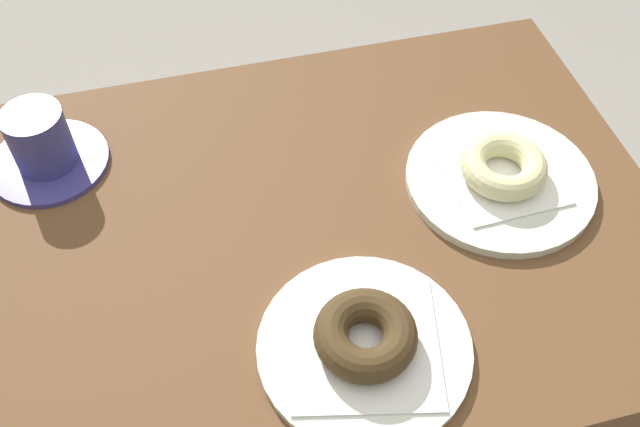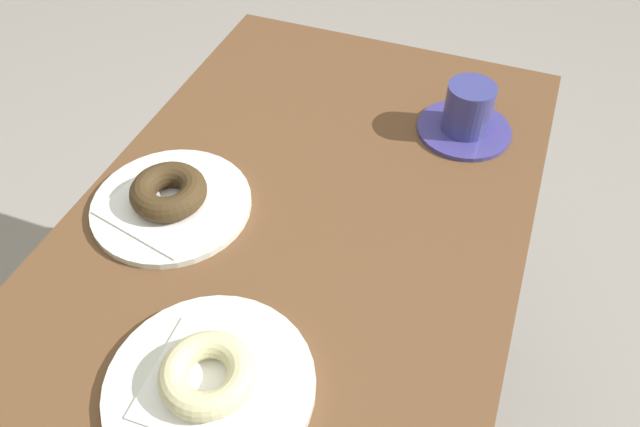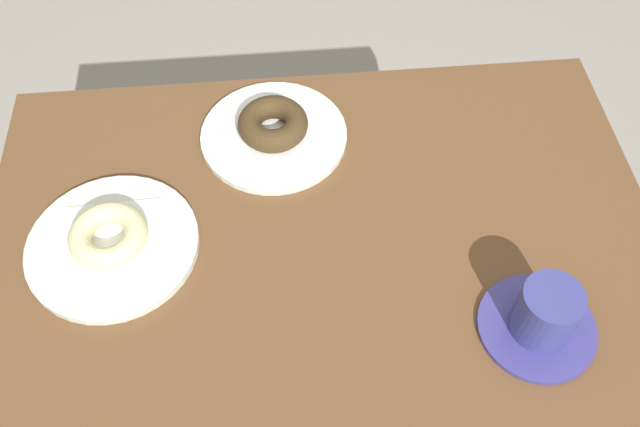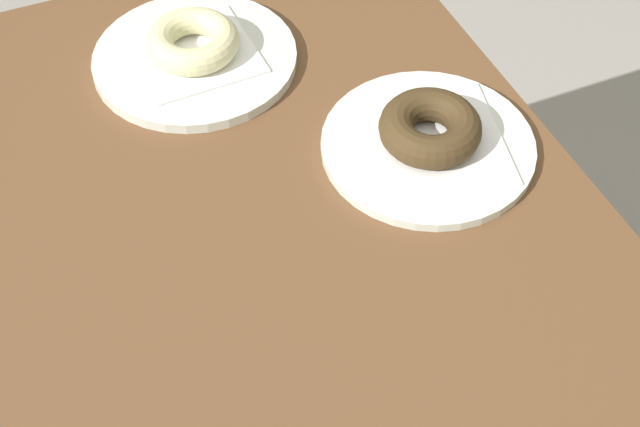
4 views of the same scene
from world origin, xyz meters
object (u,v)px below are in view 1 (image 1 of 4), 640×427
object	(u,v)px
plate_chocolate_ring	(364,347)
plate_sugar_ring	(500,180)
donut_sugar_ring	(504,166)
coffee_cup	(42,144)
donut_chocolate_ring	(366,335)

from	to	relation	value
plate_chocolate_ring	plate_sugar_ring	size ratio (longest dim) A/B	0.96
plate_sugar_ring	donut_sugar_ring	size ratio (longest dim) A/B	2.22
donut_sugar_ring	coffee_cup	world-z (taller)	coffee_cup
donut_sugar_ring	coffee_cup	bearing A→B (deg)	-17.50
donut_chocolate_ring	coffee_cup	world-z (taller)	coffee_cup
coffee_cup	plate_chocolate_ring	bearing A→B (deg)	131.68
coffee_cup	donut_sugar_ring	bearing A→B (deg)	162.50
plate_chocolate_ring	plate_sugar_ring	world-z (taller)	plate_sugar_ring
donut_sugar_ring	donut_chocolate_ring	bearing A→B (deg)	38.33
plate_chocolate_ring	donut_chocolate_ring	xyz separation A→B (m)	(0.00, -0.00, 0.03)
coffee_cup	plate_sugar_ring	bearing A→B (deg)	162.50
plate_chocolate_ring	plate_sugar_ring	distance (m)	0.30
plate_sugar_ring	donut_sugar_ring	bearing A→B (deg)	0.00
plate_chocolate_ring	donut_sugar_ring	size ratio (longest dim) A/B	2.13
donut_sugar_ring	coffee_cup	xyz separation A→B (m)	(0.55, -0.17, 0.01)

